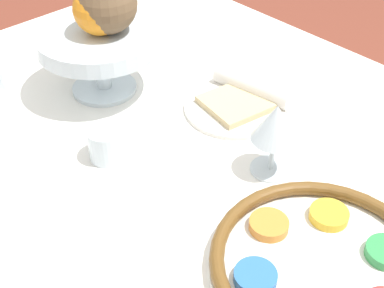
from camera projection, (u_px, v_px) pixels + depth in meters
name	position (u px, v px, depth m)	size (l,w,h in m)	color
seder_plate	(323.00, 265.00, 0.69)	(0.29, 0.29, 0.03)	white
wine_glass	(275.00, 126.00, 0.80)	(0.07, 0.07, 0.12)	silver
fruit_stand	(99.00, 44.00, 0.97)	(0.23, 0.23, 0.12)	silver
orange_fruit	(99.00, 9.00, 0.92)	(0.09, 0.09, 0.09)	orange
coconut	(106.00, 3.00, 0.92)	(0.11, 0.11, 0.11)	brown
bread_plate	(235.00, 106.00, 0.98)	(0.19, 0.19, 0.02)	silver
napkin_roll	(255.00, 85.00, 1.00)	(0.17, 0.07, 0.05)	white
cup_mid	(107.00, 143.00, 0.86)	(0.06, 0.06, 0.06)	silver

